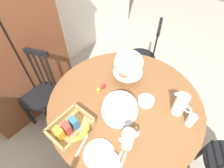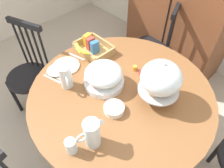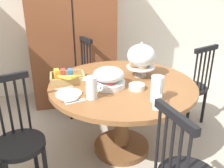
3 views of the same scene
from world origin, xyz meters
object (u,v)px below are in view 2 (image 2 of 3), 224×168
(pastry_stand_with_dome, at_px, (161,79))
(milk_pitcher, at_px, (92,134))
(cereal_basket, at_px, (92,47))
(orange_juice_pitcher, at_px, (66,77))
(windsor_chair_by_cabinet, at_px, (155,47))
(fruit_platter_covered, at_px, (104,76))
(dining_table, at_px, (121,106))
(drinking_glass, at_px, (71,146))
(china_plate_large, at_px, (66,66))
(cereal_bowl, at_px, (114,109))
(china_plate_small, at_px, (57,70))
(windsor_chair_facing_door, at_px, (30,76))

(pastry_stand_with_dome, height_order, milk_pitcher, pastry_stand_with_dome)
(cereal_basket, bearing_deg, milk_pitcher, -39.32)
(cereal_basket, bearing_deg, orange_juice_pitcher, -65.11)
(windsor_chair_by_cabinet, xyz_separation_m, fruit_platter_covered, (0.22, -0.96, 0.37))
(fruit_platter_covered, relative_size, cereal_basket, 0.95)
(dining_table, bearing_deg, milk_pitcher, -67.89)
(drinking_glass, bearing_deg, windsor_chair_by_cabinet, 108.54)
(windsor_chair_by_cabinet, xyz_separation_m, pastry_stand_with_dome, (0.58, -0.78, 0.48))
(china_plate_large, xyz_separation_m, cereal_bowl, (0.59, -0.02, 0.02))
(china_plate_small, xyz_separation_m, drinking_glass, (0.62, -0.31, 0.04))
(cereal_bowl, bearing_deg, china_plate_small, -173.33)
(pastry_stand_with_dome, relative_size, china_plate_large, 1.56)
(dining_table, height_order, china_plate_large, china_plate_large)
(china_plate_large, bearing_deg, dining_table, 15.37)
(pastry_stand_with_dome, bearing_deg, cereal_basket, 179.58)
(dining_table, xyz_separation_m, china_plate_large, (-0.50, -0.14, 0.19))
(dining_table, relative_size, cereal_bowl, 9.71)
(china_plate_large, bearing_deg, orange_juice_pitcher, -32.41)
(drinking_glass, bearing_deg, dining_table, 102.94)
(china_plate_large, height_order, drinking_glass, drinking_glass)
(dining_table, height_order, drinking_glass, drinking_glass)
(dining_table, bearing_deg, windsor_chair_by_cabinet, 111.67)
(milk_pitcher, distance_m, drinking_glass, 0.14)
(windsor_chair_facing_door, relative_size, china_plate_large, 4.43)
(dining_table, bearing_deg, china_plate_small, -155.57)
(windsor_chair_facing_door, height_order, drinking_glass, windsor_chair_facing_door)
(orange_juice_pitcher, bearing_deg, drinking_glass, -32.38)
(orange_juice_pitcher, bearing_deg, fruit_platter_covered, 48.64)
(fruit_platter_covered, bearing_deg, cereal_bowl, -26.69)
(windsor_chair_facing_door, distance_m, milk_pitcher, 1.16)
(dining_table, xyz_separation_m, drinking_glass, (0.12, -0.53, 0.24))
(windsor_chair_facing_door, height_order, milk_pitcher, windsor_chair_facing_door)
(cereal_bowl, bearing_deg, dining_table, 118.72)
(pastry_stand_with_dome, height_order, fruit_platter_covered, pastry_stand_with_dome)
(cereal_bowl, distance_m, drinking_glass, 0.38)
(windsor_chair_by_cabinet, height_order, cereal_bowl, windsor_chair_by_cabinet)
(milk_pitcher, xyz_separation_m, cereal_bowl, (-0.08, 0.25, -0.07))
(dining_table, height_order, pastry_stand_with_dome, pastry_stand_with_dome)
(dining_table, bearing_deg, fruit_platter_covered, -162.56)
(windsor_chair_facing_door, xyz_separation_m, fruit_platter_covered, (0.78, 0.28, 0.37))
(orange_juice_pitcher, relative_size, cereal_bowl, 1.32)
(china_plate_large, bearing_deg, cereal_bowl, -2.05)
(pastry_stand_with_dome, distance_m, orange_juice_pitcher, 0.67)
(fruit_platter_covered, distance_m, orange_juice_pitcher, 0.28)
(fruit_platter_covered, bearing_deg, orange_juice_pitcher, -131.36)
(windsor_chair_by_cabinet, relative_size, cereal_bowl, 6.96)
(china_plate_small, bearing_deg, pastry_stand_with_dome, 26.71)
(dining_table, bearing_deg, cereal_bowl, -61.28)
(windsor_chair_facing_door, bearing_deg, pastry_stand_with_dome, 21.96)
(windsor_chair_facing_door, height_order, china_plate_large, windsor_chair_facing_door)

